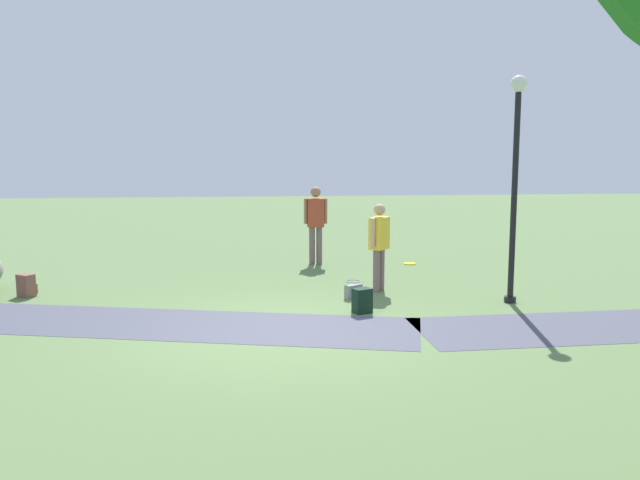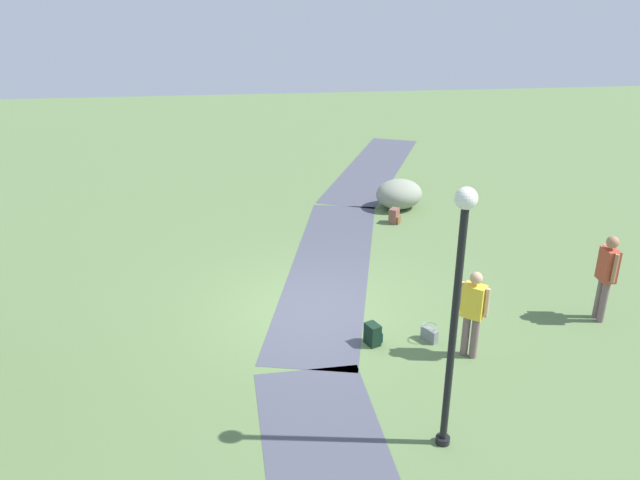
{
  "view_description": "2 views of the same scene",
  "coord_description": "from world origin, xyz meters",
  "px_view_note": "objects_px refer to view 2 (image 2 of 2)",
  "views": [
    {
      "loc": [
        0.32,
        9.6,
        2.73
      ],
      "look_at": [
        -0.7,
        -1.09,
        1.16
      ],
      "focal_mm": 38.52,
      "sensor_mm": 36.0,
      "label": 1
    },
    {
      "loc": [
        -10.68,
        1.11,
        6.08
      ],
      "look_at": [
        1.22,
        -0.3,
        0.95
      ],
      "focal_mm": 35.1,
      "sensor_mm": 36.0,
      "label": 2
    }
  ],
  "objects_px": {
    "woman_with_handbag": "(473,309)",
    "backpack_by_boulder": "(394,216)",
    "spare_backpack_on_lawn": "(373,334)",
    "lamp_post": "(457,297)",
    "man_near_boulder": "(607,272)",
    "lawn_boulder": "(399,194)",
    "handbag_on_grass": "(429,334)"
  },
  "relations": [
    {
      "from": "handbag_on_grass",
      "to": "spare_backpack_on_lawn",
      "type": "distance_m",
      "value": 1.03
    },
    {
      "from": "woman_with_handbag",
      "to": "backpack_by_boulder",
      "type": "relative_size",
      "value": 3.99
    },
    {
      "from": "lawn_boulder",
      "to": "spare_backpack_on_lawn",
      "type": "xyz_separation_m",
      "value": [
        -6.82,
        2.09,
        -0.21
      ]
    },
    {
      "from": "backpack_by_boulder",
      "to": "man_near_boulder",
      "type": "bearing_deg",
      "value": -153.02
    },
    {
      "from": "spare_backpack_on_lawn",
      "to": "handbag_on_grass",
      "type": "bearing_deg",
      "value": -90.7
    },
    {
      "from": "lamp_post",
      "to": "lawn_boulder",
      "type": "height_order",
      "value": "lamp_post"
    },
    {
      "from": "lamp_post",
      "to": "woman_with_handbag",
      "type": "distance_m",
      "value": 2.72
    },
    {
      "from": "lawn_boulder",
      "to": "man_near_boulder",
      "type": "relative_size",
      "value": 0.96
    },
    {
      "from": "man_near_boulder",
      "to": "lamp_post",
      "type": "bearing_deg",
      "value": 126.89
    },
    {
      "from": "backpack_by_boulder",
      "to": "woman_with_handbag",
      "type": "bearing_deg",
      "value": 178.69
    },
    {
      "from": "backpack_by_boulder",
      "to": "spare_backpack_on_lawn",
      "type": "height_order",
      "value": "same"
    },
    {
      "from": "lamp_post",
      "to": "backpack_by_boulder",
      "type": "xyz_separation_m",
      "value": [
        8.31,
        -1.23,
        -2.12
      ]
    },
    {
      "from": "lawn_boulder",
      "to": "backpack_by_boulder",
      "type": "distance_m",
      "value": 1.21
    },
    {
      "from": "handbag_on_grass",
      "to": "lawn_boulder",
      "type": "bearing_deg",
      "value": -8.82
    },
    {
      "from": "woman_with_handbag",
      "to": "backpack_by_boulder",
      "type": "bearing_deg",
      "value": -1.31
    },
    {
      "from": "woman_with_handbag",
      "to": "handbag_on_grass",
      "type": "distance_m",
      "value": 1.09
    },
    {
      "from": "man_near_boulder",
      "to": "backpack_by_boulder",
      "type": "bearing_deg",
      "value": 26.98
    },
    {
      "from": "lamp_post",
      "to": "man_near_boulder",
      "type": "relative_size",
      "value": 2.2
    },
    {
      "from": "backpack_by_boulder",
      "to": "spare_backpack_on_lawn",
      "type": "relative_size",
      "value": 1.0
    },
    {
      "from": "lamp_post",
      "to": "spare_backpack_on_lawn",
      "type": "height_order",
      "value": "lamp_post"
    },
    {
      "from": "backpack_by_boulder",
      "to": "handbag_on_grass",
      "type": "bearing_deg",
      "value": 173.2
    },
    {
      "from": "handbag_on_grass",
      "to": "spare_backpack_on_lawn",
      "type": "xyz_separation_m",
      "value": [
        0.01,
        1.03,
        0.05
      ]
    },
    {
      "from": "handbag_on_grass",
      "to": "backpack_by_boulder",
      "type": "relative_size",
      "value": 0.94
    },
    {
      "from": "lamp_post",
      "to": "backpack_by_boulder",
      "type": "relative_size",
      "value": 9.44
    },
    {
      "from": "man_near_boulder",
      "to": "handbag_on_grass",
      "type": "xyz_separation_m",
      "value": [
        -0.36,
        3.4,
        -0.86
      ]
    },
    {
      "from": "lamp_post",
      "to": "lawn_boulder",
      "type": "relative_size",
      "value": 2.29
    },
    {
      "from": "spare_backpack_on_lawn",
      "to": "woman_with_handbag",
      "type": "bearing_deg",
      "value": -109.54
    },
    {
      "from": "lawn_boulder",
      "to": "handbag_on_grass",
      "type": "height_order",
      "value": "lawn_boulder"
    },
    {
      "from": "man_near_boulder",
      "to": "lawn_boulder",
      "type": "bearing_deg",
      "value": 19.89
    },
    {
      "from": "lawn_boulder",
      "to": "spare_backpack_on_lawn",
      "type": "bearing_deg",
      "value": 162.99
    },
    {
      "from": "spare_backpack_on_lawn",
      "to": "lamp_post",
      "type": "bearing_deg",
      "value": -169.66
    },
    {
      "from": "woman_with_handbag",
      "to": "man_near_boulder",
      "type": "distance_m",
      "value": 3.0
    }
  ]
}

